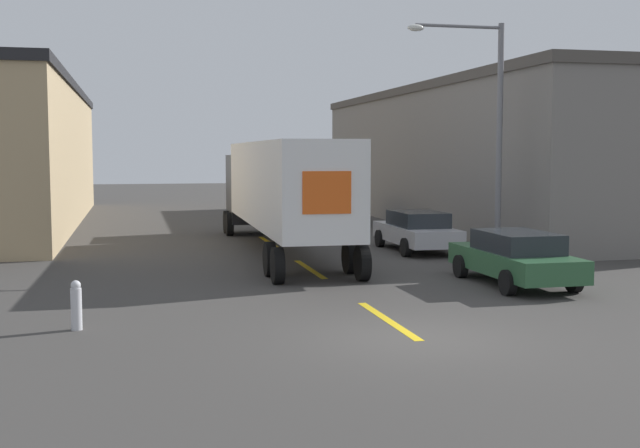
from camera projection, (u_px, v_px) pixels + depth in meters
ground_plane at (416, 339)px, 15.35m from camera, size 160.00×160.00×0.00m
road_centerline at (310, 269)px, 24.53m from camera, size 0.20×19.35×0.01m
warehouse_right at (487, 155)px, 40.80m from camera, size 9.25×29.20×6.83m
semi_truck at (279, 186)px, 28.65m from camera, size 2.92×15.92×3.92m
parked_car_right_mid at (417, 230)px, 28.99m from camera, size 2.05×4.78×1.45m
parked_car_right_far at (336, 208)px, 40.56m from camera, size 2.05×4.78×1.45m
parked_car_right_near at (515, 257)px, 21.54m from camera, size 2.05×4.78×1.45m
street_lamp at (487, 120)px, 26.66m from camera, size 3.38×0.32×7.82m
fire_hydrant at (76, 305)px, 16.06m from camera, size 0.22×0.22×1.01m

